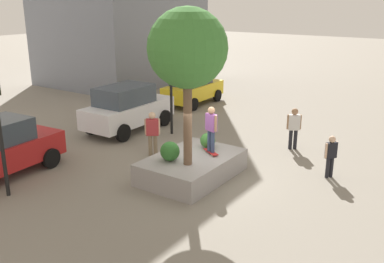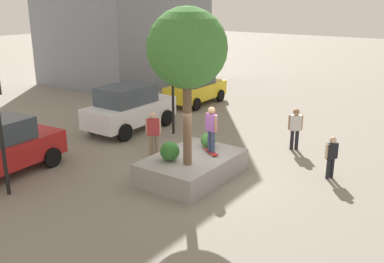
# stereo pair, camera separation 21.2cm
# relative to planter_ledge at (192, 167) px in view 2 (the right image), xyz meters

# --- Properties ---
(ground_plane) EXTENTS (120.00, 120.00, 0.00)m
(ground_plane) POSITION_rel_planter_ledge_xyz_m (0.31, -0.24, -0.38)
(ground_plane) COLOR gray
(planter_ledge) EXTENTS (3.60, 2.43, 0.76)m
(planter_ledge) POSITION_rel_planter_ledge_xyz_m (0.00, 0.00, 0.00)
(planter_ledge) COLOR gray
(planter_ledge) RESTS_ON ground
(plaza_tree) EXTENTS (2.48, 2.48, 5.01)m
(plaza_tree) POSITION_rel_planter_ledge_xyz_m (-0.66, -0.29, 4.12)
(plaza_tree) COLOR brown
(plaza_tree) RESTS_ON planter_ledge
(boxwood_shrub) EXTENTS (0.55, 0.55, 0.55)m
(boxwood_shrub) POSITION_rel_planter_ledge_xyz_m (1.08, 0.05, 0.66)
(boxwood_shrub) COLOR #3D7A33
(boxwood_shrub) RESTS_ON planter_ledge
(hedge_clump) EXTENTS (0.66, 0.66, 0.66)m
(hedge_clump) POSITION_rel_planter_ledge_xyz_m (-0.73, 0.39, 0.71)
(hedge_clump) COLOR #2D6628
(hedge_clump) RESTS_ON planter_ledge
(skateboard) EXTENTS (0.59, 0.79, 0.07)m
(skateboard) POSITION_rel_planter_ledge_xyz_m (0.62, -0.38, 0.44)
(skateboard) COLOR #A51E1E
(skateboard) RESTS_ON planter_ledge
(skateboarder) EXTENTS (0.31, 0.52, 1.61)m
(skateboarder) POSITION_rel_planter_ledge_xyz_m (0.62, -0.38, 1.38)
(skateboarder) COLOR navy
(skateboarder) RESTS_ON skateboard
(police_car) EXTENTS (4.63, 2.22, 2.14)m
(police_car) POSITION_rel_planter_ledge_xyz_m (2.92, 5.67, 0.71)
(police_car) COLOR white
(police_car) RESTS_ON ground
(taxi_cab) EXTENTS (4.23, 2.07, 1.94)m
(taxi_cab) POSITION_rel_planter_ledge_xyz_m (8.99, 6.13, 0.60)
(taxi_cab) COLOR gold
(taxi_cab) RESTS_ON ground
(traffic_light_corner) EXTENTS (0.35, 0.37, 4.40)m
(traffic_light_corner) POSITION_rel_planter_ledge_xyz_m (3.63, 3.62, 2.62)
(traffic_light_corner) COLOR black
(traffic_light_corner) RESTS_ON ground
(passerby_with_bag) EXTENTS (0.45, 0.35, 1.51)m
(passerby_with_bag) POSITION_rel_planter_ledge_xyz_m (2.68, -3.94, 0.49)
(passerby_with_bag) COLOR black
(passerby_with_bag) RESTS_ON ground
(pedestrian_crossing) EXTENTS (0.45, 0.50, 1.79)m
(pedestrian_crossing) POSITION_rel_planter_ledge_xyz_m (0.90, 2.49, 0.65)
(pedestrian_crossing) COLOR #847056
(pedestrian_crossing) RESTS_ON ground
(bystander_watching) EXTENTS (0.41, 0.51, 1.73)m
(bystander_watching) POSITION_rel_planter_ledge_xyz_m (4.79, -1.76, 0.62)
(bystander_watching) COLOR black
(bystander_watching) RESTS_ON ground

